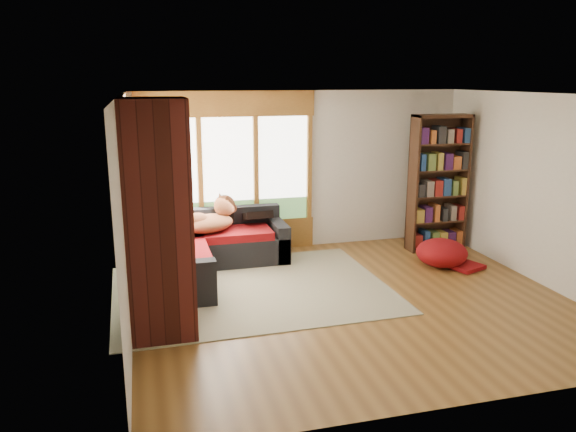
{
  "coord_description": "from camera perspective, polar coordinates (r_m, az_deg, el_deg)",
  "views": [
    {
      "loc": [
        -2.53,
        -6.34,
        2.8
      ],
      "look_at": [
        -0.63,
        0.88,
        0.95
      ],
      "focal_mm": 35.0,
      "sensor_mm": 36.0,
      "label": 1
    }
  ],
  "objects": [
    {
      "name": "windows_left",
      "position": [
        7.68,
        -15.86,
        2.5
      ],
      "size": [
        0.1,
        2.62,
        1.9
      ],
      "color": "#946225",
      "rests_on": "wall_left"
    },
    {
      "name": "wall_back",
      "position": [
        9.32,
        1.24,
        4.64
      ],
      "size": [
        5.5,
        0.04,
        2.6
      ],
      "primitive_type": "cube",
      "color": "silver",
      "rests_on": "ground"
    },
    {
      "name": "bookshelf",
      "position": [
        9.5,
        15.04,
        3.21
      ],
      "size": [
        0.96,
        0.32,
        2.23
      ],
      "color": "#3A2113",
      "rests_on": "ground"
    },
    {
      "name": "brick_chimney",
      "position": [
        6.18,
        -13.04,
        -0.5
      ],
      "size": [
        0.7,
        0.7,
        2.6
      ],
      "primitive_type": "cube",
      "color": "#471914",
      "rests_on": "ground"
    },
    {
      "name": "pouf",
      "position": [
        8.85,
        15.35,
        -3.54
      ],
      "size": [
        0.82,
        0.82,
        0.42
      ],
      "primitive_type": "ellipsoid",
      "rotation": [
        0.0,
        0.0,
        0.07
      ],
      "color": "#8D0608",
      "rests_on": "area_rug"
    },
    {
      "name": "wall_left",
      "position": [
        6.52,
        -16.22,
        0.05
      ],
      "size": [
        0.04,
        5.0,
        2.6
      ],
      "primitive_type": "cube",
      "color": "silver",
      "rests_on": "ground"
    },
    {
      "name": "dog_tan",
      "position": [
        8.49,
        -7.73,
        -0.03
      ],
      "size": [
        0.96,
        0.79,
        0.47
      ],
      "rotation": [
        0.0,
        0.0,
        0.39
      ],
      "color": "brown",
      "rests_on": "sectional_sofa"
    },
    {
      "name": "area_rug",
      "position": [
        7.69,
        -3.69,
        -7.43
      ],
      "size": [
        3.71,
        2.88,
        0.01
      ],
      "primitive_type": "cube",
      "rotation": [
        0.0,
        0.0,
        0.02
      ],
      "color": "beige",
      "rests_on": "ground"
    },
    {
      "name": "windows_back",
      "position": [
        9.03,
        -6.06,
        4.59
      ],
      "size": [
        2.82,
        0.1,
        1.9
      ],
      "color": "#946225",
      "rests_on": "wall_back"
    },
    {
      "name": "dog_brindle",
      "position": [
        7.52,
        -12.5,
        -2.33
      ],
      "size": [
        0.6,
        0.82,
        0.41
      ],
      "rotation": [
        0.0,
        0.0,
        1.34
      ],
      "color": "#392A1D",
      "rests_on": "sectional_sofa"
    },
    {
      "name": "wall_front",
      "position": [
        4.84,
        17.78,
        -4.82
      ],
      "size": [
        5.5,
        0.04,
        2.6
      ],
      "primitive_type": "cube",
      "color": "silver",
      "rests_on": "ground"
    },
    {
      "name": "ceiling",
      "position": [
        6.83,
        7.2,
        12.12
      ],
      "size": [
        5.5,
        5.5,
        0.0
      ],
      "primitive_type": "plane",
      "color": "white"
    },
    {
      "name": "throw_pillows",
      "position": [
        8.46,
        -10.1,
        -0.25
      ],
      "size": [
        1.98,
        1.68,
        0.45
      ],
      "color": "black",
      "rests_on": "sectional_sofa"
    },
    {
      "name": "sectional_sofa",
      "position": [
        8.44,
        -10.14,
        -3.53
      ],
      "size": [
        2.2,
        2.2,
        0.8
      ],
      "rotation": [
        0.0,
        0.0,
        0.02
      ],
      "color": "black",
      "rests_on": "ground"
    },
    {
      "name": "floor",
      "position": [
        7.38,
        6.59,
        -8.48
      ],
      "size": [
        5.5,
        5.5,
        0.0
      ],
      "primitive_type": "plane",
      "color": "brown",
      "rests_on": "ground"
    },
    {
      "name": "roller_blind",
      "position": [
        8.44,
        -15.77,
        6.24
      ],
      "size": [
        0.03,
        0.72,
        0.9
      ],
      "primitive_type": "cube",
      "color": "#687F55",
      "rests_on": "wall_left"
    },
    {
      "name": "wall_right",
      "position": [
        8.39,
        24.65,
        2.33
      ],
      "size": [
        0.04,
        5.0,
        2.6
      ],
      "primitive_type": "cube",
      "color": "silver",
      "rests_on": "ground"
    }
  ]
}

